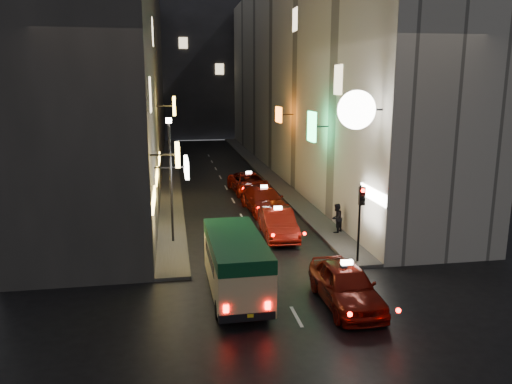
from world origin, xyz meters
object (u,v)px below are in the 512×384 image
traffic_light (361,207)px  lamp_post (171,172)px  pedestrian_crossing (344,281)px  taxi_near (346,282)px  minibus (236,259)px

traffic_light → lamp_post: bearing=151.1°
pedestrian_crossing → traffic_light: bearing=-8.9°
pedestrian_crossing → lamp_post: 10.73m
taxi_near → traffic_light: size_ratio=1.64×
minibus → lamp_post: lamp_post is taller
pedestrian_crossing → traffic_light: (2.03, 3.78, 1.78)m
minibus → traffic_light: traffic_light is taller
minibus → pedestrian_crossing: (3.84, -1.35, -0.61)m
minibus → taxi_near: 4.17m
traffic_light → lamp_post: size_ratio=0.56×
pedestrian_crossing → lamp_post: (-6.17, 8.31, 2.82)m
minibus → lamp_post: size_ratio=0.90×
minibus → traffic_light: size_ratio=1.60×
traffic_light → pedestrian_crossing: bearing=-118.2°
pedestrian_crossing → traffic_light: 4.64m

